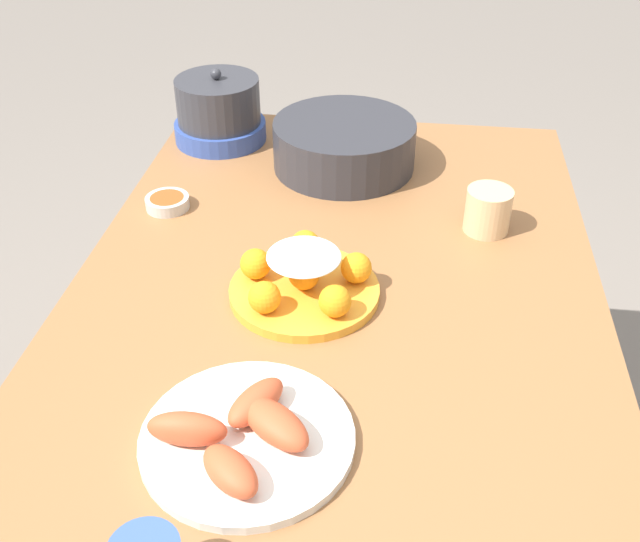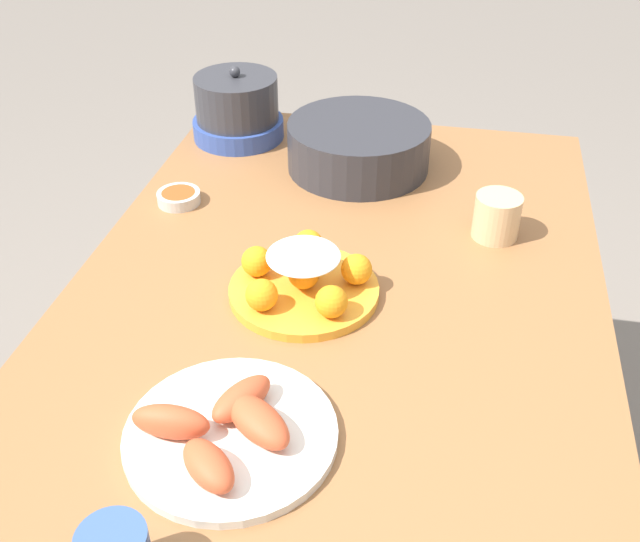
% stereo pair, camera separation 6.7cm
% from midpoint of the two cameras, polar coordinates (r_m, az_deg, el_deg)
% --- Properties ---
extents(dining_table, '(1.34, 0.88, 0.77)m').
position_cam_midpoint_polar(dining_table, '(1.31, -0.35, -4.92)').
color(dining_table, '#936038').
rests_on(dining_table, ground_plane).
extents(cake_plate, '(0.25, 0.25, 0.08)m').
position_cam_midpoint_polar(cake_plate, '(1.21, -2.83, -0.73)').
color(cake_plate, gold).
rests_on(cake_plate, dining_table).
extents(serving_bowl, '(0.30, 0.30, 0.10)m').
position_cam_midpoint_polar(serving_bowl, '(1.58, 0.62, 9.67)').
color(serving_bowl, '#2D2D33').
rests_on(serving_bowl, dining_table).
extents(sauce_bowl, '(0.08, 0.08, 0.02)m').
position_cam_midpoint_polar(sauce_bowl, '(1.48, -12.83, 5.13)').
color(sauce_bowl, beige).
rests_on(sauce_bowl, dining_table).
extents(seafood_platter, '(0.28, 0.28, 0.06)m').
position_cam_midpoint_polar(seafood_platter, '(0.98, -7.80, -12.33)').
color(seafood_platter, silver).
rests_on(seafood_platter, dining_table).
extents(cup_near, '(0.08, 0.08, 0.08)m').
position_cam_midpoint_polar(cup_near, '(1.39, 11.33, 4.52)').
color(cup_near, '#DBB27F').
rests_on(cup_near, dining_table).
extents(warming_pot, '(0.20, 0.20, 0.17)m').
position_cam_midpoint_polar(warming_pot, '(1.71, -8.85, 11.91)').
color(warming_pot, '#334C99').
rests_on(warming_pot, dining_table).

